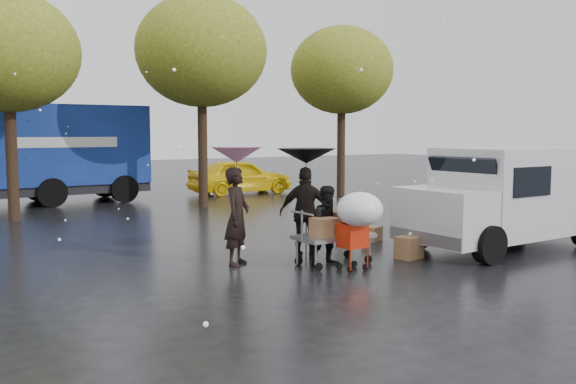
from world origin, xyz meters
TOP-DOWN VIEW (x-y plane):
  - ground at (0.00, 0.00)m, footprint 90.00×90.00m
  - person_pink at (-1.00, 1.28)m, footprint 0.81×0.79m
  - person_middle at (0.47, 0.31)m, footprint 0.84×0.71m
  - person_black at (0.46, 1.05)m, footprint 1.11×1.05m
  - umbrella_pink at (-1.00, 1.28)m, footprint 0.97×0.97m
  - umbrella_black at (0.46, 1.05)m, footprint 1.18×1.18m
  - vendor_cart at (0.64, 0.27)m, footprint 1.52×0.80m
  - shopping_cart at (0.55, -0.46)m, footprint 0.84×0.84m
  - white_van at (4.87, -0.44)m, footprint 4.91×2.18m
  - blue_truck at (-2.18, 13.86)m, footprint 8.30×2.60m
  - box_ground_near at (2.17, -0.13)m, footprint 0.56×0.48m
  - box_ground_far at (2.88, 1.79)m, footprint 0.53×0.48m
  - yellow_taxi at (5.70, 13.15)m, footprint 4.43×2.13m
  - tree_row at (-0.47, 10.00)m, footprint 21.60×4.40m

SIDE VIEW (x-z plane):
  - ground at x=0.00m, z-range 0.00..0.00m
  - box_ground_far at x=2.88m, z-range 0.00..0.34m
  - box_ground_near at x=2.17m, z-range 0.00..0.45m
  - vendor_cart at x=0.64m, z-range 0.09..1.36m
  - yellow_taxi at x=5.70m, z-range 0.00..1.46m
  - person_middle at x=0.47m, z-range 0.00..1.52m
  - person_black at x=0.46m, z-range 0.00..1.85m
  - person_pink at x=-1.00m, z-range 0.00..1.88m
  - shopping_cart at x=0.55m, z-range 0.33..1.80m
  - white_van at x=4.87m, z-range 0.06..2.26m
  - blue_truck at x=-2.18m, z-range 0.01..3.51m
  - umbrella_black at x=0.46m, z-range 0.96..3.17m
  - umbrella_pink at x=-1.00m, z-range 0.98..3.24m
  - tree_row at x=-0.47m, z-range 1.46..8.58m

